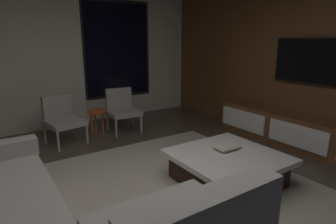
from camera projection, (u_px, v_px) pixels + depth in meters
floor at (151, 214)px, 2.77m from camera, size 9.20×9.20×0.00m
back_wall_with_window at (50, 57)px, 5.32m from camera, size 6.60×0.30×2.70m
media_wall at (332, 62)px, 4.09m from camera, size 0.12×7.80×2.70m
area_rug at (186, 207)px, 2.88m from camera, size 3.20×3.80×0.01m
coffee_table at (227, 168)px, 3.34m from camera, size 1.16×1.16×0.36m
book_stack_on_coffee_table at (226, 147)px, 3.45m from camera, size 0.30×0.21×0.05m
accent_chair_near_window at (122, 108)px, 5.26m from camera, size 0.58×0.60×0.78m
accent_chair_by_curtain at (62, 117)px, 4.61m from camera, size 0.63×0.65×0.78m
side_stool at (97, 115)px, 4.96m from camera, size 0.32×0.32×0.46m
media_console at (308, 136)px, 4.24m from camera, size 0.46×3.10×0.52m
mounted_tv at (311, 61)px, 4.23m from camera, size 0.05×1.18×0.68m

